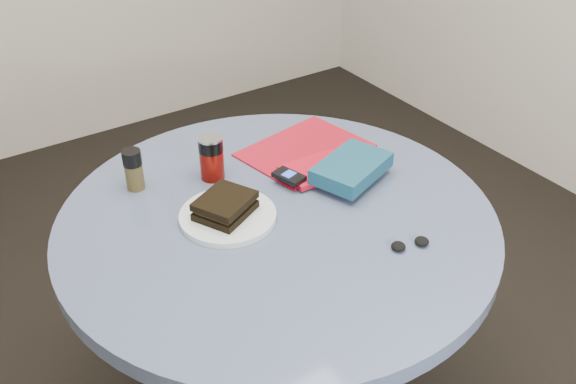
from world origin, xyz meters
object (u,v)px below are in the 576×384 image
magazine (305,150)px  mp3_player (289,176)px  plate (228,216)px  headphones (410,244)px  sandwich (225,206)px  soda_can (211,158)px  table (278,269)px  novel (352,168)px  red_book (317,169)px  pepper_grinder (134,169)px

magazine → mp3_player: mp3_player is taller
plate → headphones: size_ratio=2.39×
sandwich → soda_can: size_ratio=1.37×
headphones → table: bearing=123.7°
novel → headphones: size_ratio=2.12×
soda_can → magazine: size_ratio=0.36×
plate → soda_can: 0.19m
table → novel: size_ratio=5.16×
sandwich → headphones: (0.28, -0.31, -0.03)m
table → headphones: 0.35m
soda_can → table: bearing=-77.8°
novel → headphones: 0.28m
magazine → headphones: headphones is taller
soda_can → novel: size_ratio=0.58×
red_book → novel: (0.05, -0.07, 0.03)m
magazine → soda_can: bearing=164.8°
pepper_grinder → red_book: bearing=-25.2°
soda_can → magazine: (0.26, -0.02, -0.05)m
table → plate: size_ratio=4.57×
headphones → soda_can: bearing=114.6°
table → mp3_player: size_ratio=11.69×
red_book → novel: 0.09m
red_book → plate: bearing=-169.9°
pepper_grinder → mp3_player: (0.31, -0.19, -0.03)m
novel → sandwich: bearing=153.9°
pepper_grinder → novel: size_ratio=0.53×
sandwich → magazine: size_ratio=0.50×
sandwich → magazine: 0.35m
novel → mp3_player: size_ratio=2.26×
plate → headphones: (0.27, -0.30, 0.00)m
plate → sandwich: sandwich is taller
table → soda_can: soda_can is taller
sandwich → pepper_grinder: 0.26m
table → sandwich: sandwich is taller
mp3_player → headphones: bearing=-76.6°
plate → novel: novel is taller
sandwich → red_book: (0.28, 0.04, -0.02)m
sandwich → red_book: sandwich is taller
novel → soda_can: bearing=123.1°
table → sandwich: 0.23m
pepper_grinder → headphones: (0.39, -0.54, -0.04)m
sandwich → novel: (0.33, -0.03, 0.00)m
table → novel: 0.30m
soda_can → novel: 0.34m
mp3_player → magazine: bearing=41.7°
plate → magazine: (0.32, 0.15, -0.00)m
magazine → novel: 0.19m
plate → red_book: bearing=8.8°
plate → novel: size_ratio=1.13×
soda_can → mp3_player: 0.19m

